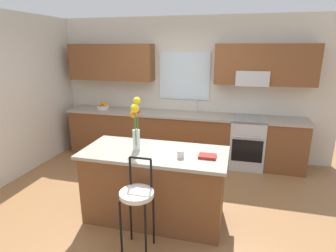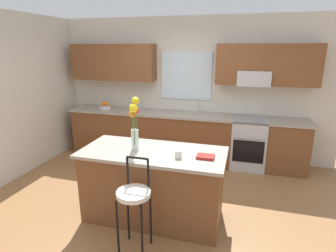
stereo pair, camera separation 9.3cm
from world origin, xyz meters
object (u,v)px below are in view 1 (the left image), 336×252
at_px(kitchen_island, 155,185).
at_px(fruit_bowl_oranges, 103,106).
at_px(oven_range, 247,142).
at_px(mug_ceramic, 181,154).
at_px(bar_stool_near, 137,198).
at_px(flower_vase, 136,122).
at_px(cookbook, 207,156).

bearing_deg(kitchen_island, fruit_bowl_oranges, 130.60).
relative_size(oven_range, kitchen_island, 0.52).
bearing_deg(fruit_bowl_oranges, mug_ceramic, -45.76).
bearing_deg(bar_stool_near, oven_range, 65.80).
height_order(bar_stool_near, flower_vase, flower_vase).
xyz_separation_m(kitchen_island, fruit_bowl_oranges, (-1.71, 2.00, 0.51)).
bearing_deg(mug_ceramic, fruit_bowl_oranges, 134.24).
xyz_separation_m(oven_range, bar_stool_near, (-1.16, -2.59, 0.18)).
relative_size(oven_range, fruit_bowl_oranges, 3.83).
bearing_deg(oven_range, fruit_bowl_oranges, 179.44).
bearing_deg(kitchen_island, mug_ceramic, -19.21).
distance_m(bar_stool_near, flower_vase, 0.91).
bearing_deg(flower_vase, kitchen_island, 4.62).
bearing_deg(cookbook, kitchen_island, 176.32).
xyz_separation_m(kitchen_island, bar_stool_near, (0.00, -0.62, 0.17)).
relative_size(bar_stool_near, mug_ceramic, 11.58).
height_order(bar_stool_near, cookbook, bar_stool_near).
xyz_separation_m(flower_vase, cookbook, (0.87, -0.02, -0.35)).
height_order(oven_range, mug_ceramic, mug_ceramic).
distance_m(mug_ceramic, fruit_bowl_oranges, 2.96).
distance_m(bar_stool_near, cookbook, 0.92).
bearing_deg(bar_stool_near, flower_vase, 110.08).
bearing_deg(bar_stool_near, cookbook, 41.62).
xyz_separation_m(cookbook, fruit_bowl_oranges, (-2.36, 2.04, 0.03)).
height_order(oven_range, bar_stool_near, bar_stool_near).
height_order(kitchen_island, flower_vase, flower_vase).
bearing_deg(fruit_bowl_oranges, cookbook, -40.78).
relative_size(kitchen_island, mug_ceramic, 19.76).
bearing_deg(flower_vase, fruit_bowl_oranges, 126.50).
bearing_deg(oven_range, cookbook, -104.28).
height_order(flower_vase, mug_ceramic, flower_vase).
bearing_deg(fruit_bowl_oranges, kitchen_island, -49.40).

